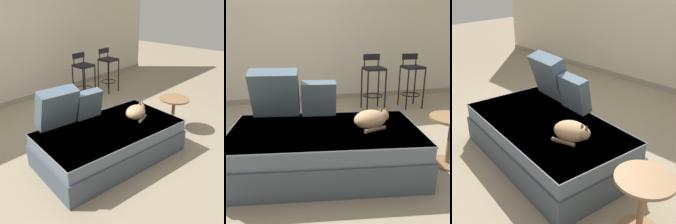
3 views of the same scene
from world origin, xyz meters
TOP-DOWN VIEW (x-y plane):
  - ground_plane at (0.00, 0.00)m, footprint 16.00×16.00m
  - wall_baseboard_trim at (0.00, 2.20)m, footprint 8.00×0.02m
  - couch at (0.00, -0.40)m, footprint 1.90×1.23m
  - throw_pillow_corner at (-0.43, 0.06)m, footprint 0.52×0.38m
  - throw_pillow_middle at (0.01, -0.01)m, footprint 0.38×0.24m
  - cat at (0.43, -0.48)m, footprint 0.38×0.32m
  - side_table at (1.23, -0.58)m, footprint 0.44×0.44m

SIDE VIEW (x-z plane):
  - ground_plane at x=0.00m, z-range 0.00..0.00m
  - wall_baseboard_trim at x=0.00m, z-range 0.00..0.09m
  - couch at x=0.00m, z-range 0.00..0.44m
  - side_table at x=1.23m, z-range 0.08..0.58m
  - cat at x=0.43m, z-range 0.42..0.62m
  - throw_pillow_middle at x=0.01m, z-range 0.43..0.81m
  - throw_pillow_corner at x=-0.43m, z-range 0.43..0.94m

